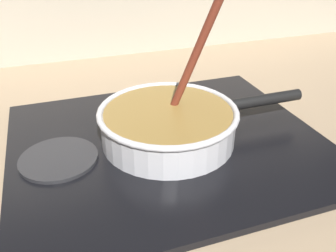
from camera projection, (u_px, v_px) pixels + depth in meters
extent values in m
cube|color=black|center=(168.00, 143.00, 0.66)|extent=(0.56, 0.48, 0.01)
torus|color=#592D0C|center=(168.00, 138.00, 0.65)|extent=(0.16, 0.16, 0.01)
cylinder|color=#262628|center=(59.00, 158.00, 0.60)|extent=(0.13, 0.13, 0.01)
cylinder|color=silver|center=(168.00, 126.00, 0.64)|extent=(0.24, 0.24, 0.06)
cylinder|color=olive|center=(168.00, 124.00, 0.64)|extent=(0.23, 0.23, 0.05)
torus|color=silver|center=(168.00, 111.00, 0.63)|extent=(0.25, 0.25, 0.01)
cylinder|color=black|center=(265.00, 100.00, 0.69)|extent=(0.15, 0.02, 0.02)
cylinder|color=beige|center=(170.00, 117.00, 0.63)|extent=(0.03, 0.03, 0.01)
cylinder|color=#EDD88C|center=(168.00, 96.00, 0.70)|extent=(0.03, 0.03, 0.01)
cylinder|color=#E5CC7A|center=(188.00, 111.00, 0.65)|extent=(0.03, 0.03, 0.01)
cylinder|color=#EDD88C|center=(197.00, 140.00, 0.56)|extent=(0.03, 0.03, 0.01)
cylinder|color=#E5CC7A|center=(131.00, 121.00, 0.62)|extent=(0.03, 0.03, 0.01)
cylinder|color=beige|center=(168.00, 130.00, 0.59)|extent=(0.03, 0.03, 0.01)
cylinder|color=#EDD88C|center=(218.00, 116.00, 0.63)|extent=(0.03, 0.03, 0.01)
cylinder|color=maroon|center=(198.00, 49.00, 0.58)|extent=(0.09, 0.08, 0.25)
cube|color=brown|center=(171.00, 111.00, 0.66)|extent=(0.05, 0.05, 0.01)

